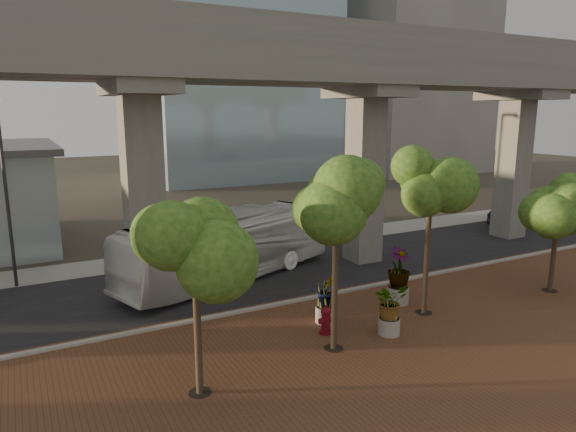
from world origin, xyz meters
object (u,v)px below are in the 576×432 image
fire_hydrant (326,320)px  planter_front (390,303)px  transit_bus (229,247)px  parked_car (509,215)px

fire_hydrant → planter_front: planter_front is taller
transit_bus → parked_car: (22.98, 1.98, -0.94)m
transit_bus → fire_hydrant: transit_bus is taller
fire_hydrant → planter_front: 2.48m
transit_bus → planter_front: 9.46m
fire_hydrant → transit_bus: bearing=96.0°
planter_front → fire_hydrant: bearing=150.8°
parked_car → fire_hydrant: size_ratio=3.97×
fire_hydrant → planter_front: bearing=-29.2°
fire_hydrant → parked_car: bearing=23.9°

